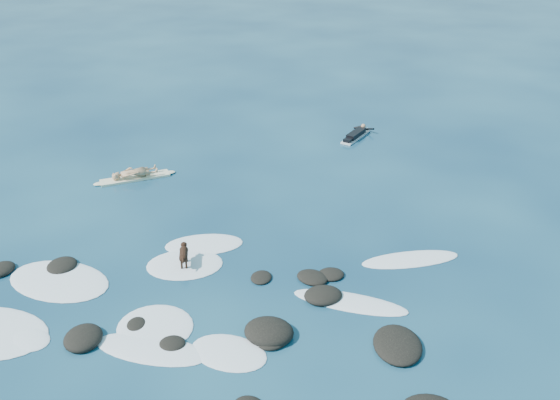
# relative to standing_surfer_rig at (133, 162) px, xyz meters

# --- Properties ---
(ground) EXTENTS (160.00, 160.00, 0.00)m
(ground) POSITION_rel_standing_surfer_rig_xyz_m (5.15, -6.58, -0.75)
(ground) COLOR #0A2642
(ground) RESTS_ON ground
(reef_rocks) EXTENTS (14.35, 6.74, 0.54)m
(reef_rocks) POSITION_rel_standing_surfer_rig_xyz_m (6.63, -8.70, -0.66)
(reef_rocks) COLOR black
(reef_rocks) RESTS_ON ground
(breaking_foam) EXTENTS (15.04, 7.88, 0.12)m
(breaking_foam) POSITION_rel_standing_surfer_rig_xyz_m (3.56, -7.76, -0.74)
(breaking_foam) COLOR white
(breaking_foam) RESTS_ON ground
(standing_surfer_rig) EXTENTS (3.02, 2.03, 1.91)m
(standing_surfer_rig) POSITION_rel_standing_surfer_rig_xyz_m (0.00, 0.00, 0.00)
(standing_surfer_rig) COLOR beige
(standing_surfer_rig) RESTS_ON ground
(paddling_surfer_rig) EXTENTS (1.51, 2.43, 0.43)m
(paddling_surfer_rig) POSITION_rel_standing_surfer_rig_xyz_m (8.67, 6.16, -0.61)
(paddling_surfer_rig) COLOR silver
(paddling_surfer_rig) RESTS_ON ground
(dog) EXTENTS (0.46, 1.07, 0.69)m
(dog) POSITION_rel_standing_surfer_rig_xyz_m (3.93, -5.86, -0.30)
(dog) COLOR black
(dog) RESTS_ON ground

